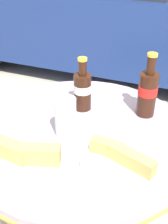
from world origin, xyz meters
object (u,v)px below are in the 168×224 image
(parked_car, at_px, (101,7))
(cola_bottle_left, at_px, (148,92))
(lunch_plate_far, at_px, (24,158))
(drinking_glass, at_px, (66,119))
(lunch_plate_near, at_px, (120,158))
(bistro_table, at_px, (80,159))
(cola_bottle_right, at_px, (83,90))

(parked_car, bearing_deg, cola_bottle_left, -67.49)
(cola_bottle_left, distance_m, lunch_plate_far, 0.50)
(drinking_glass, bearing_deg, lunch_plate_near, -17.87)
(lunch_plate_far, bearing_deg, bistro_table, 69.36)
(cola_bottle_right, distance_m, lunch_plate_far, 0.37)
(bistro_table, relative_size, cola_bottle_right, 3.82)
(bistro_table, height_order, cola_bottle_right, cola_bottle_right)
(bistro_table, height_order, parked_car, parked_car)
(drinking_glass, relative_size, lunch_plate_far, 0.60)
(cola_bottle_left, height_order, drinking_glass, cola_bottle_left)
(cola_bottle_left, distance_m, lunch_plate_near, 0.31)
(bistro_table, xyz_separation_m, cola_bottle_left, (0.19, 0.19, 0.23))
(cola_bottle_left, relative_size, drinking_glass, 1.73)
(cola_bottle_right, distance_m, lunch_plate_near, 0.34)
(parked_car, bearing_deg, lunch_plate_far, -75.95)
(cola_bottle_right, distance_m, drinking_glass, 0.18)
(cola_bottle_right, height_order, lunch_plate_near, cola_bottle_right)
(lunch_plate_far, bearing_deg, cola_bottle_left, 56.26)
(bistro_table, xyz_separation_m, parked_car, (-0.76, 2.48, 0.02))
(cola_bottle_left, bearing_deg, cola_bottle_right, -168.31)
(cola_bottle_right, bearing_deg, bistro_table, -71.74)
(bistro_table, xyz_separation_m, lunch_plate_far, (-0.08, -0.22, 0.16))
(bistro_table, relative_size, lunch_plate_near, 3.36)
(parked_car, bearing_deg, drinking_glass, -73.90)
(drinking_glass, distance_m, parked_car, 2.63)
(bistro_table, distance_m, cola_bottle_left, 0.35)
(bistro_table, distance_m, lunch_plate_far, 0.29)
(cola_bottle_right, bearing_deg, drinking_glass, -85.49)
(bistro_table, relative_size, parked_car, 0.20)
(lunch_plate_near, bearing_deg, bistro_table, 147.56)
(lunch_plate_far, bearing_deg, lunch_plate_near, 23.33)
(cola_bottle_left, height_order, parked_car, parked_car)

